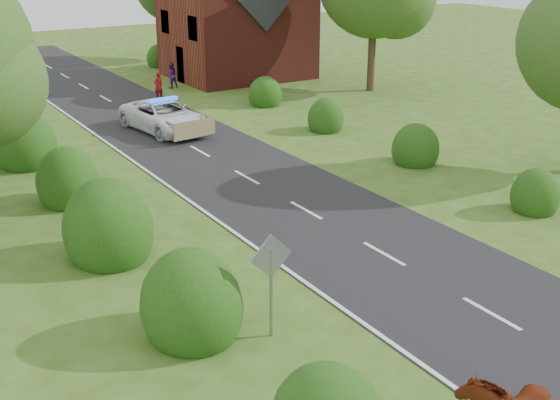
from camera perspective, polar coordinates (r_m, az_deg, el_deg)
ground at (r=17.88m, az=16.79°, el=-8.89°), size 120.00×120.00×0.00m
road at (r=29.00m, az=-5.65°, el=3.46°), size 6.00×70.00×0.02m
road_markings at (r=26.56m, az=-6.72°, el=1.82°), size 4.96×70.00×0.01m
hedgerow_left at (r=23.64m, az=-16.26°, el=0.55°), size 2.75×50.41×3.00m
hedgerow_right at (r=29.36m, az=9.34°, el=4.61°), size 2.10×45.78×2.10m
road_sign at (r=15.52m, az=-0.73°, el=-5.75°), size 1.06×0.08×2.53m
house at (r=45.64m, az=-3.57°, el=14.68°), size 8.00×7.40×9.17m
police_van at (r=33.11m, az=-9.40°, el=6.73°), size 2.99×5.42×1.57m
pedestrian_red at (r=39.63m, az=-9.85°, el=9.11°), size 0.66×0.52×1.58m
pedestrian_purple at (r=42.79m, az=-8.83°, el=9.99°), size 0.78×0.63×1.54m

